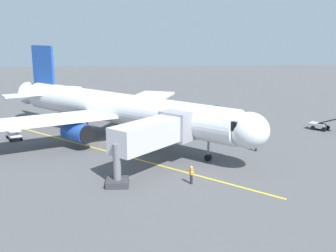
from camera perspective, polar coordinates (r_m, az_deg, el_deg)
name	(u,v)px	position (r m, az deg, el deg)	size (l,w,h in m)	color
ground_plane	(105,142)	(50.42, -9.11, -2.23)	(220.00, 220.00, 0.00)	#4C4C4F
apron_lead_in_line	(117,154)	(45.31, -7.41, -3.98)	(0.24, 40.00, 0.01)	yellow
airplane	(117,109)	(50.34, -7.39, 2.48)	(33.41, 32.69, 11.50)	silver
jet_bridge	(158,133)	(39.03, -1.49, -0.99)	(9.22, 9.74, 5.40)	#B7B7BC
ground_crew_marshaller	(191,175)	(36.14, 3.38, -6.99)	(0.36, 0.46, 1.71)	#23232D
ground_crew_wing_walker	(256,144)	(46.78, 12.58, -2.51)	(0.45, 0.35, 1.71)	#23232D
ground_crew_loader	(177,137)	(48.69, 1.26, -1.55)	(0.44, 0.31, 1.71)	#23232D
baggage_cart_near_nose	(14,134)	(54.40, -21.28, -1.12)	(2.48, 2.95, 1.27)	white
belt_loader_portside	(201,113)	(64.10, 4.72, 1.92)	(3.82, 4.31, 2.32)	white
belt_loader_starboard_side	(320,125)	(59.50, 21.01, 0.15)	(4.08, 4.09, 2.32)	#9E9EA3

